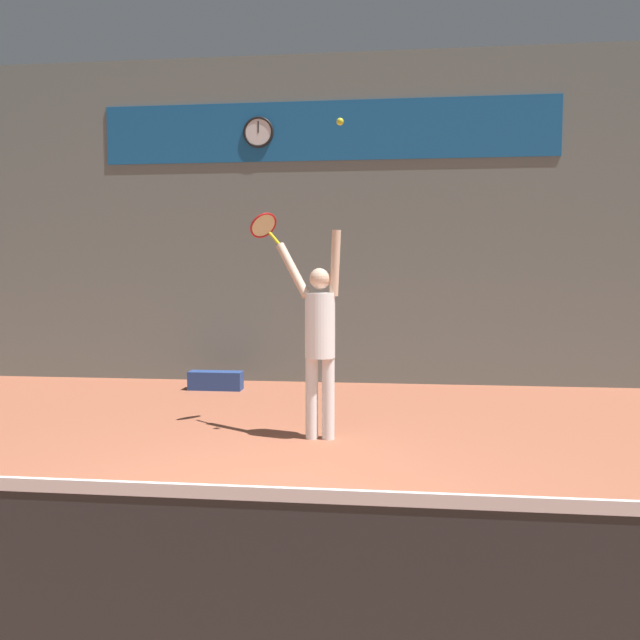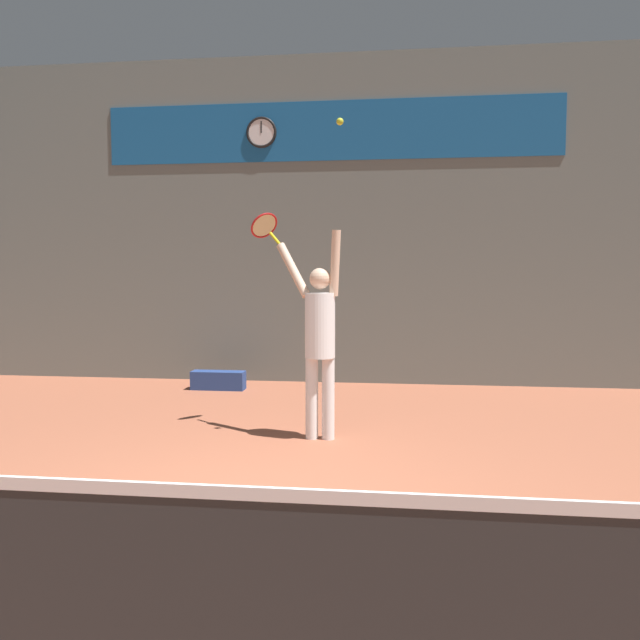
{
  "view_description": "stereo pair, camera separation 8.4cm",
  "coord_description": "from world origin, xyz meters",
  "px_view_note": "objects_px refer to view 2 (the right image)",
  "views": [
    {
      "loc": [
        0.96,
        -3.88,
        1.72
      ],
      "look_at": [
        0.27,
        2.41,
        1.23
      ],
      "focal_mm": 35.0,
      "sensor_mm": 36.0,
      "label": 1
    },
    {
      "loc": [
        1.04,
        -3.87,
        1.72
      ],
      "look_at": [
        0.27,
        2.41,
        1.23
      ],
      "focal_mm": 35.0,
      "sensor_mm": 36.0,
      "label": 2
    }
  ],
  "objects_px": {
    "tennis_player": "(319,334)",
    "tennis_ball": "(340,122)",
    "scoreboard_clock": "(261,132)",
    "equipment_bag": "(218,380)",
    "tennis_racket": "(265,227)"
  },
  "relations": [
    {
      "from": "tennis_player",
      "to": "tennis_ball",
      "type": "distance_m",
      "value": 2.11
    },
    {
      "from": "scoreboard_clock",
      "to": "equipment_bag",
      "type": "distance_m",
      "value": 3.82
    },
    {
      "from": "scoreboard_clock",
      "to": "equipment_bag",
      "type": "relative_size",
      "value": 0.61
    },
    {
      "from": "scoreboard_clock",
      "to": "tennis_ball",
      "type": "bearing_deg",
      "value": -65.73
    },
    {
      "from": "tennis_player",
      "to": "tennis_ball",
      "type": "relative_size",
      "value": 30.14
    },
    {
      "from": "tennis_racket",
      "to": "equipment_bag",
      "type": "bearing_deg",
      "value": 119.37
    },
    {
      "from": "tennis_player",
      "to": "equipment_bag",
      "type": "distance_m",
      "value": 3.22
    },
    {
      "from": "tennis_player",
      "to": "equipment_bag",
      "type": "xyz_separation_m",
      "value": [
        -1.8,
        2.5,
        -0.95
      ]
    },
    {
      "from": "scoreboard_clock",
      "to": "equipment_bag",
      "type": "bearing_deg",
      "value": -123.63
    },
    {
      "from": "tennis_ball",
      "to": "equipment_bag",
      "type": "xyz_separation_m",
      "value": [
        -2.02,
        2.59,
        -3.05
      ]
    },
    {
      "from": "scoreboard_clock",
      "to": "equipment_bag",
      "type": "height_order",
      "value": "scoreboard_clock"
    },
    {
      "from": "scoreboard_clock",
      "to": "tennis_ball",
      "type": "distance_m",
      "value": 3.74
    },
    {
      "from": "tennis_racket",
      "to": "tennis_ball",
      "type": "xyz_separation_m",
      "value": [
        0.87,
        -0.56,
        0.97
      ]
    },
    {
      "from": "scoreboard_clock",
      "to": "tennis_ball",
      "type": "relative_size",
      "value": 6.68
    },
    {
      "from": "scoreboard_clock",
      "to": "tennis_racket",
      "type": "relative_size",
      "value": 1.11
    }
  ]
}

